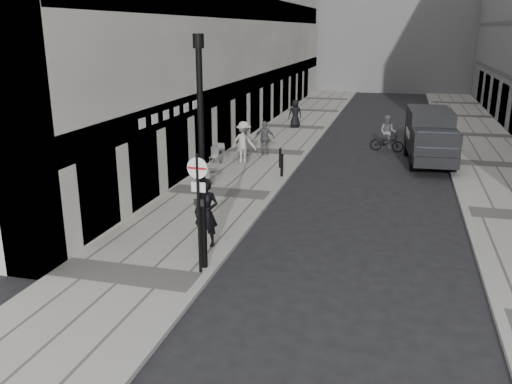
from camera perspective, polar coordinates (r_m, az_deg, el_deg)
ground at (r=11.66m, az=-10.77°, el=-15.60°), size 120.00×120.00×0.00m
sidewalk at (r=28.25m, az=1.21°, el=4.23°), size 4.00×60.00×0.12m
far_sidewalk at (r=27.85m, az=23.79°, el=2.61°), size 4.00×60.00×0.12m
walking_man at (r=15.67m, az=-5.26°, el=-2.19°), size 0.75×0.51×2.00m
sign_post at (r=13.61m, az=-6.09°, el=-0.62°), size 0.54×0.10×3.15m
lamppost at (r=13.57m, az=-5.77°, el=5.01°), size 0.27×0.27×5.97m
bollard_near at (r=23.22m, az=2.73°, el=2.77°), size 0.12×0.12×0.92m
bollard_far at (r=24.71m, az=2.56°, el=3.54°), size 0.11×0.11×0.85m
panel_van at (r=27.18m, az=17.86°, el=5.82°), size 2.35×5.44×2.50m
cyclist at (r=29.38m, az=13.65°, el=5.60°), size 1.84×0.92×1.90m
pedestrian_a at (r=27.20m, az=0.95°, el=5.71°), size 1.03×0.48×1.71m
pedestrian_b at (r=25.56m, az=-1.29°, el=5.27°), size 1.40×1.01×1.95m
pedestrian_c at (r=35.17m, az=4.15°, el=8.24°), size 1.03×0.89×1.77m
cafe_table_near at (r=22.07m, az=-4.98°, el=1.83°), size 0.62×1.40×0.80m
cafe_table_mid at (r=26.86m, az=-1.25°, el=4.69°), size 0.70×1.58×0.90m
cafe_table_far at (r=25.53m, az=-4.02°, el=4.00°), size 0.69×1.55×0.88m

